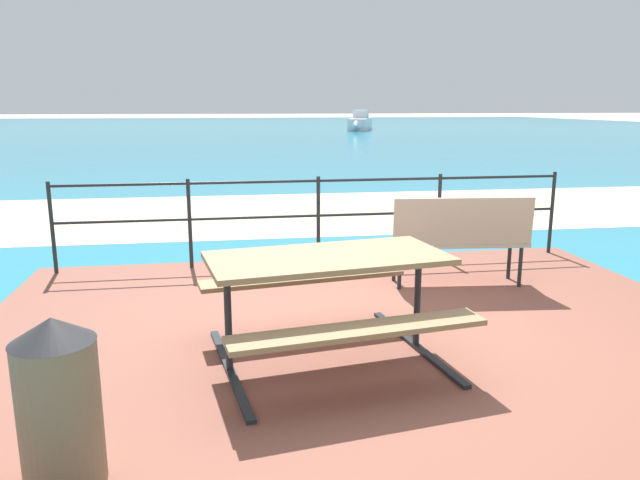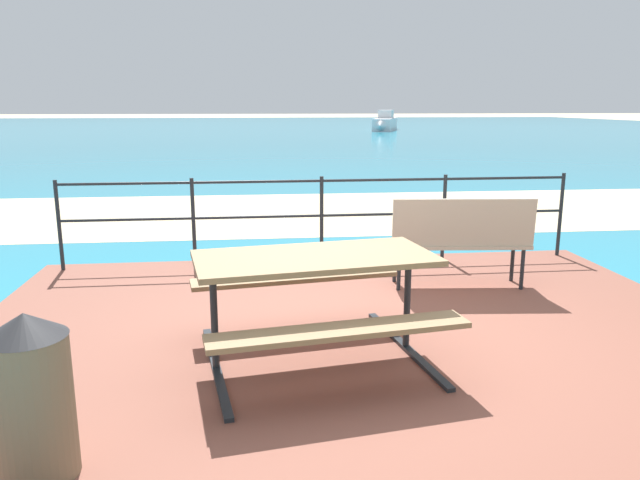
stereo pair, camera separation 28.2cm
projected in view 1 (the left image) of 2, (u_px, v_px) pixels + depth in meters
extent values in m
plane|color=beige|center=(364.00, 342.00, 4.91)|extent=(240.00, 240.00, 0.00)
cube|color=brown|center=(364.00, 339.00, 4.91)|extent=(6.40, 5.20, 0.06)
cube|color=teal|center=(235.00, 131.00, 43.42)|extent=(90.00, 90.00, 0.01)
cube|color=beige|center=(285.00, 212.00, 10.78)|extent=(54.04, 4.82, 0.01)
cube|color=#8C704C|center=(328.00, 258.00, 4.27)|extent=(1.78, 1.05, 0.04)
cube|color=#8C704C|center=(359.00, 330.00, 3.77)|extent=(1.70, 0.51, 0.04)
cube|color=#8C704C|center=(303.00, 278.00, 4.91)|extent=(1.70, 0.51, 0.04)
cylinder|color=#1E2328|center=(228.00, 320.00, 4.14)|extent=(0.06, 0.06, 0.77)
cube|color=#1E2328|center=(230.00, 370.00, 4.22)|extent=(0.29, 1.49, 0.03)
cylinder|color=#1E2328|center=(417.00, 300.00, 4.57)|extent=(0.06, 0.06, 0.77)
cube|color=#1E2328|center=(416.00, 345.00, 4.65)|extent=(0.29, 1.49, 0.03)
cube|color=#BCAD93|center=(457.00, 243.00, 6.22)|extent=(1.44, 0.53, 0.04)
cube|color=#BCAD93|center=(464.00, 221.00, 5.99)|extent=(1.41, 0.20, 0.48)
cylinder|color=#1E2328|center=(509.00, 259.00, 6.45)|extent=(0.04, 0.04, 0.44)
cylinder|color=#1E2328|center=(520.00, 266.00, 6.16)|extent=(0.04, 0.04, 0.44)
cylinder|color=#1E2328|center=(394.00, 261.00, 6.37)|extent=(0.04, 0.04, 0.44)
cylinder|color=#1E2328|center=(400.00, 268.00, 6.08)|extent=(0.04, 0.04, 0.44)
cylinder|color=#1E2328|center=(52.00, 228.00, 6.59)|extent=(0.04, 0.04, 1.02)
cylinder|color=#1E2328|center=(190.00, 224.00, 6.83)|extent=(0.04, 0.04, 1.02)
cylinder|color=#1E2328|center=(318.00, 220.00, 7.06)|extent=(0.04, 0.04, 1.02)
cylinder|color=#1E2328|center=(439.00, 216.00, 7.29)|extent=(0.04, 0.04, 1.02)
cylinder|color=#1E2328|center=(552.00, 213.00, 7.52)|extent=(0.04, 0.04, 1.02)
cylinder|color=#1E2328|center=(318.00, 181.00, 6.96)|extent=(5.90, 0.03, 0.03)
cylinder|color=#1E2328|center=(318.00, 216.00, 7.05)|extent=(5.90, 0.03, 0.03)
cylinder|color=#726047|center=(60.00, 414.00, 2.92)|extent=(0.39, 0.39, 0.74)
cone|color=#262628|center=(51.00, 330.00, 2.82)|extent=(0.40, 0.40, 0.12)
cube|color=silver|center=(360.00, 124.00, 44.82)|extent=(2.91, 5.32, 0.87)
cube|color=silver|center=(361.00, 114.00, 45.04)|extent=(1.52, 1.97, 0.59)
cone|color=silver|center=(356.00, 126.00, 42.09)|extent=(0.90, 0.73, 0.78)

